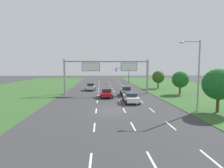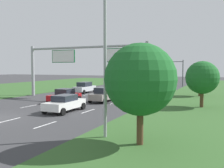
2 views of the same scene
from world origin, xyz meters
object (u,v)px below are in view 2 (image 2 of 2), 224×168
Objects in this scene: car_lead_silver at (65,103)px; roadside_tree_far at (200,75)px; traffic_light_mast at (174,68)px; street_lamp at (99,48)px; car_mid_lane at (85,87)px; roadside_tree_mid at (202,78)px; roadside_tree_near at (140,79)px; car_near_red at (103,95)px; sign_gantry at (85,60)px; car_far_ahead at (65,96)px.

roadside_tree_far is at bearing 59.36° from car_lead_silver.
traffic_light_mast reaches higher than roadside_tree_far.
car_mid_lane is at bearing 122.35° from street_lamp.
roadside_tree_far is at bearing 95.86° from roadside_tree_mid.
street_lamp is at bearing -85.34° from traffic_light_mast.
roadside_tree_mid is at bearing 82.34° from roadside_tree_near.
car_near_red is 0.24× the size of sign_gantry.
roadside_tree_far reaches higher than car_mid_lane.
roadside_tree_mid is at bearing -7.06° from sign_gantry.
roadside_tree_near is 1.13× the size of roadside_tree_mid.
car_far_ahead is 17.57m from roadside_tree_near.
car_mid_lane is at bearing -172.66° from roadside_tree_far.
roadside_tree_far is at bearing 81.77° from street_lamp.
car_mid_lane is 8.29m from sign_gantry.
street_lamp is at bearing -57.07° from sign_gantry.
traffic_light_mast is (3.01, 27.67, 3.04)m from car_near_red.
street_lamp is at bearing -98.23° from roadside_tree_far.
sign_gantry is at bearing 122.93° from street_lamp.
sign_gantry is 20.25m from roadside_tree_near.
roadside_tree_far is (17.08, 2.20, 2.10)m from car_mid_lane.
car_lead_silver is 20.39m from roadside_tree_far.
roadside_tree_far is at bearing 88.01° from roadside_tree_near.
car_lead_silver is 11.70m from roadside_tree_near.
street_lamp is 3.14m from roadside_tree_near.
roadside_tree_mid reaches higher than roadside_tree_far.
sign_gantry is 3.30× the size of roadside_tree_near.
traffic_light_mast is at bearing 84.61° from car_near_red.
car_near_red is 0.88× the size of roadside_tree_mid.
car_near_red is at bearing 115.31° from street_lamp.
roadside_tree_mid reaches higher than car_near_red.
car_near_red is 5.73m from sign_gantry.
car_near_red is 0.92× the size of car_lead_silver.
street_lamp is 24.09m from roadside_tree_far.
street_lamp reaches higher than car_lead_silver.
roadside_tree_near is (5.94, -41.64, -0.49)m from traffic_light_mast.
sign_gantry reaches higher than traffic_light_mast.
car_near_red is 28.00m from traffic_light_mast.
car_far_ahead reaches higher than car_lead_silver.
traffic_light_mast is (6.58, 25.80, -1.04)m from sign_gantry.
car_lead_silver is 0.53× the size of street_lamp.
street_lamp is at bearing -46.69° from car_far_ahead.
car_mid_lane is 10.86m from car_far_ahead.
roadside_tree_near is (9.25, -6.67, 2.61)m from car_lead_silver.
roadside_tree_near is 24.27m from roadside_tree_far.
car_mid_lane is 25.85m from street_lamp.
roadside_tree_near reaches higher than car_lead_silver.
roadside_tree_near reaches higher than car_mid_lane.
roadside_tree_near is (12.80, -11.75, 2.61)m from car_far_ahead.
street_lamp is (6.66, -6.17, 4.31)m from car_lead_silver.
roadside_tree_mid is (7.83, -27.59, -0.87)m from traffic_light_mast.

